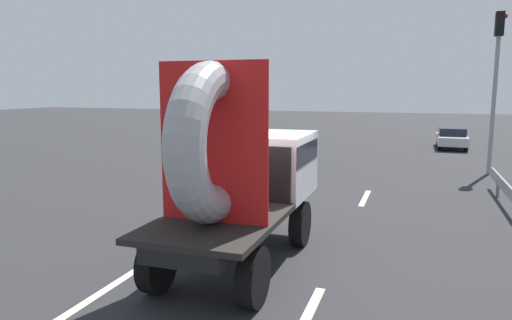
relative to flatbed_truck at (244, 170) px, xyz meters
name	(u,v)px	position (x,y,z in m)	size (l,w,h in m)	color
ground_plane	(254,251)	(0.03, 0.50, -1.81)	(120.00, 120.00, 0.00)	#28282B
flatbed_truck	(244,170)	(0.00, 0.00, 0.00)	(2.02, 4.99, 3.82)	black
distant_sedan	(271,145)	(-3.44, 12.90, -1.09)	(1.76, 4.10, 1.34)	black
traffic_light	(496,71)	(5.94, 11.99, 2.23)	(0.42, 0.36, 6.26)	gray
lane_dash_left_near	(94,297)	(-1.72, -2.46, -1.81)	(2.86, 0.16, 0.01)	beige
lane_dash_left_far	(259,191)	(-1.72, 6.04, -1.81)	(2.50, 0.16, 0.01)	beige
lane_dash_right_far	(365,198)	(1.72, 6.15, -1.81)	(2.21, 0.16, 0.01)	beige
oncoming_car	(452,137)	(5.05, 20.29, -1.18)	(1.55, 3.61, 1.18)	black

